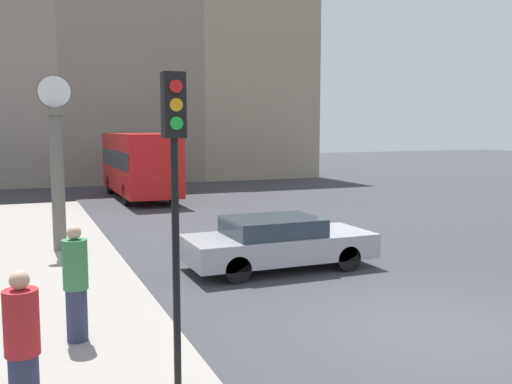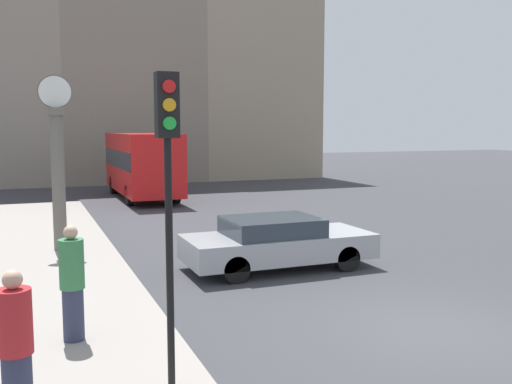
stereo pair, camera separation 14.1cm
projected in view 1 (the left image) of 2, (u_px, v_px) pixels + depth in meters
The scene contains 9 objects.
ground_plane at pixel (438, 330), 9.49m from camera, with size 120.00×120.00×0.00m, color #38383D.
sidewalk_corner at pixel (39, 254), 14.90m from camera, with size 3.81×20.74×0.13m, color gray.
building_row at pixel (120, 58), 35.08m from camera, with size 24.63×5.00×16.69m.
sedan_car at pixel (278, 242), 13.58m from camera, with size 4.47×1.89×1.24m.
bus_distant at pixel (139, 162), 27.00m from camera, with size 2.35×7.83×3.08m.
traffic_light_near at pixel (175, 167), 6.69m from camera, with size 0.26×0.24×3.87m.
street_clock at pixel (57, 166), 14.92m from camera, with size 0.87×0.44×4.59m.
pedestrian_green_hoodie at pixel (76, 284), 8.60m from camera, with size 0.37×0.37×1.78m.
pedestrian_red_top at pixel (23, 348), 6.20m from camera, with size 0.38×0.38×1.71m.
Camera 1 is at (-6.31, -7.31, 3.36)m, focal length 40.00 mm.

